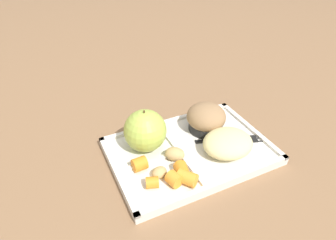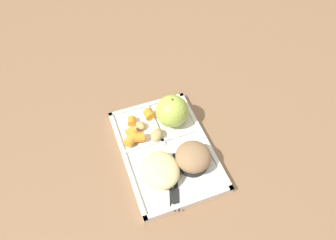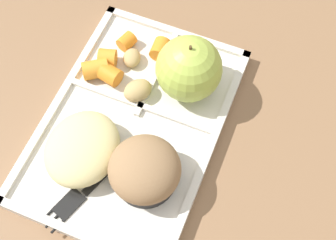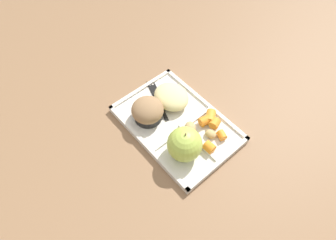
{
  "view_description": "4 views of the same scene",
  "coord_description": "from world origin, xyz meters",
  "px_view_note": "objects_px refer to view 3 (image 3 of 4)",
  "views": [
    {
      "loc": [
        -0.24,
        -0.39,
        0.42
      ],
      "look_at": [
        -0.02,
        0.05,
        0.06
      ],
      "focal_mm": 31.46,
      "sensor_mm": 36.0,
      "label": 1
    },
    {
      "loc": [
        0.43,
        -0.15,
        0.71
      ],
      "look_at": [
        -0.05,
        0.02,
        0.07
      ],
      "focal_mm": 34.52,
      "sensor_mm": 36.0,
      "label": 2
    },
    {
      "loc": [
        0.22,
        0.14,
        0.54
      ],
      "look_at": [
        -0.0,
        0.05,
        0.05
      ],
      "focal_mm": 47.77,
      "sensor_mm": 36.0,
      "label": 3
    },
    {
      "loc": [
        -0.31,
        0.3,
        0.66
      ],
      "look_at": [
        -0.01,
        0.04,
        0.07
      ],
      "focal_mm": 30.77,
      "sensor_mm": 36.0,
      "label": 4
    }
  ],
  "objects_px": {
    "lunch_tray": "(134,124)",
    "green_apple": "(189,69)",
    "bran_muffin": "(145,171)",
    "plastic_fork": "(86,187)"
  },
  "relations": [
    {
      "from": "lunch_tray",
      "to": "plastic_fork",
      "type": "relative_size",
      "value": 2.18
    },
    {
      "from": "bran_muffin",
      "to": "plastic_fork",
      "type": "distance_m",
      "value": 0.08
    },
    {
      "from": "lunch_tray",
      "to": "plastic_fork",
      "type": "height_order",
      "value": "lunch_tray"
    },
    {
      "from": "green_apple",
      "to": "bran_muffin",
      "type": "distance_m",
      "value": 0.14
    },
    {
      "from": "green_apple",
      "to": "bran_muffin",
      "type": "bearing_deg",
      "value": -0.0
    },
    {
      "from": "lunch_tray",
      "to": "bran_muffin",
      "type": "height_order",
      "value": "bran_muffin"
    },
    {
      "from": "lunch_tray",
      "to": "green_apple",
      "type": "xyz_separation_m",
      "value": [
        -0.08,
        0.05,
        0.05
      ]
    },
    {
      "from": "bran_muffin",
      "to": "plastic_fork",
      "type": "relative_size",
      "value": 0.58
    },
    {
      "from": "lunch_tray",
      "to": "bran_muffin",
      "type": "xyz_separation_m",
      "value": [
        0.07,
        0.05,
        0.03
      ]
    },
    {
      "from": "lunch_tray",
      "to": "green_apple",
      "type": "distance_m",
      "value": 0.1
    }
  ]
}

